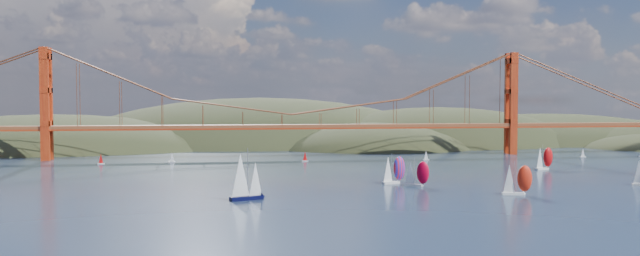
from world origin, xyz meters
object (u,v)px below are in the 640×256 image
at_px(racer_0, 416,173).
at_px(racer_1, 517,179).
at_px(sloop_navy, 245,177).
at_px(racer_3, 544,158).
at_px(racer_rwb, 393,169).

bearing_deg(racer_0, racer_1, -13.14).
bearing_deg(sloop_navy, racer_3, 6.83).
xyz_separation_m(sloop_navy, racer_1, (83.33, -2.60, -1.77)).
xyz_separation_m(racer_0, racer_rwb, (-5.77, 8.04, 0.46)).
xyz_separation_m(racer_3, racer_rwb, (-74.55, -33.58, 0.08)).
distance_m(racer_0, racer_3, 80.40).
height_order(racer_1, racer_3, racer_3).
bearing_deg(racer_3, sloop_navy, -173.67).
height_order(racer_0, racer_rwb, racer_rwb).
bearing_deg(racer_0, racer_3, 61.06).
distance_m(sloop_navy, racer_0, 61.99).
xyz_separation_m(racer_1, racer_3, (43.86, 64.87, 0.05)).
xyz_separation_m(racer_0, racer_3, (68.78, 41.63, 0.38)).
relative_size(sloop_navy, racer_0, 1.56).
distance_m(racer_0, racer_rwb, 9.91).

